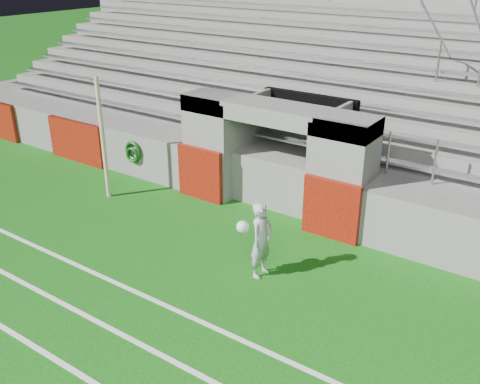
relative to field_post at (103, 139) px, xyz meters
The scene contains 5 objects.
ground 4.47m from the field_post, 23.88° to the right, with size 90.00×90.00×0.00m, color #10540E.
field_post is the anchor object (origin of this frame).
stadium_structure 7.35m from the field_post, 58.55° to the left, with size 26.00×8.48×5.42m.
goalkeeper_with_ball 5.32m from the field_post, ahead, with size 0.60×0.60×1.51m.
hose_coil 1.49m from the field_post, 103.30° to the left, with size 0.57×0.14×0.61m.
Camera 1 is at (6.06, -6.69, 5.71)m, focal length 40.00 mm.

